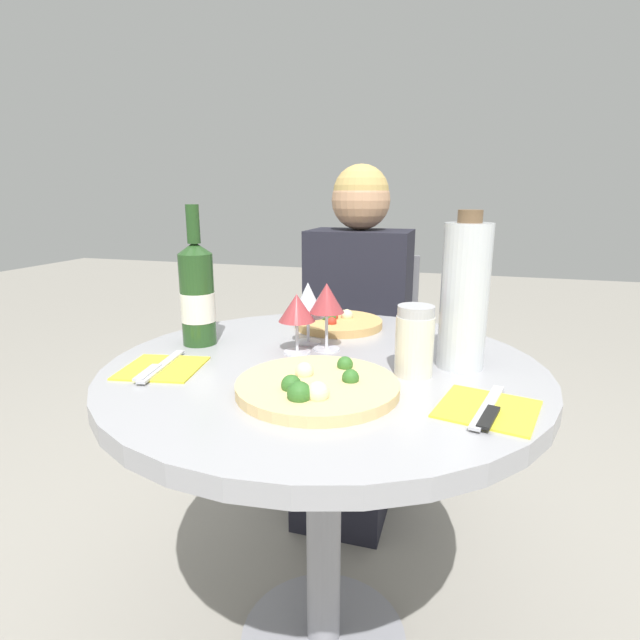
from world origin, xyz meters
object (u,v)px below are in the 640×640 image
chair_behind_diner (361,376)px  dining_table (324,419)px  wine_bottle (197,294)px  pizza_large (317,386)px  tall_carafe (465,295)px  seated_diner (353,357)px

chair_behind_diner → dining_table: bearing=96.0°
chair_behind_diner → wine_bottle: size_ratio=2.64×
pizza_large → dining_table: bearing=101.9°
pizza_large → tall_carafe: bearing=42.3°
tall_carafe → chair_behind_diner: bearing=116.6°
seated_diner → pizza_large: bearing=98.2°
chair_behind_diner → seated_diner: 0.18m
dining_table → tall_carafe: tall_carafe is taller
seated_diner → wine_bottle: 0.69m
dining_table → wine_bottle: 0.40m
chair_behind_diner → tall_carafe: tall_carafe is taller
pizza_large → seated_diner: bearing=98.2°
pizza_large → chair_behind_diner: bearing=97.0°
seated_diner → pizza_large: seated_diner is taller
wine_bottle → tall_carafe: wine_bottle is taller
chair_behind_diner → seated_diner: seated_diner is taller
dining_table → wine_bottle: bearing=171.1°
seated_diner → wine_bottle: seated_diner is taller
seated_diner → pizza_large: (0.11, -0.78, 0.21)m
chair_behind_diner → pizza_large: size_ratio=2.90×
chair_behind_diner → wine_bottle: (-0.24, -0.71, 0.43)m
seated_diner → pizza_large: 0.81m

